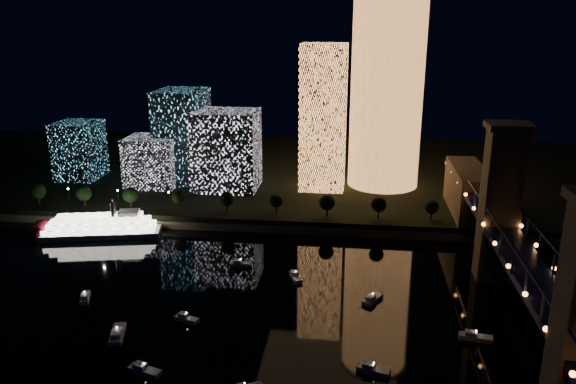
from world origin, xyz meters
name	(u,v)px	position (x,y,z in m)	size (l,w,h in m)	color
ground	(267,352)	(0.00, 0.00, 0.00)	(520.00, 520.00, 0.00)	black
far_bank	(315,173)	(0.00, 160.00, 2.50)	(420.00, 160.00, 5.00)	black
seawall	(300,228)	(0.00, 82.00, 1.50)	(420.00, 6.00, 3.00)	#6B5E4C
tower_cylindrical	(387,90)	(33.21, 134.96, 48.44)	(34.00, 34.00, 86.63)	#FE9D51
tower_rectangular	(323,118)	(5.62, 127.40, 37.01)	(20.12, 20.12, 64.01)	#FE9D51
midrise_blocks	(176,146)	(-62.36, 126.47, 22.35)	(98.18, 37.23, 42.65)	white
truss_bridge	(543,302)	(65.00, 3.72, 16.25)	(13.00, 266.00, 50.00)	navy
riverboat	(94,227)	(-76.84, 68.21, 3.69)	(48.75, 19.38, 14.41)	silver
motorboats	(250,324)	(-6.41, 11.44, 0.81)	(116.95, 69.89, 2.78)	silver
esplanade_trees	(212,198)	(-35.83, 88.00, 10.47)	(166.02, 6.50, 8.75)	black
street_lamps	(221,197)	(-34.00, 94.00, 9.02)	(132.70, 0.70, 5.65)	black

